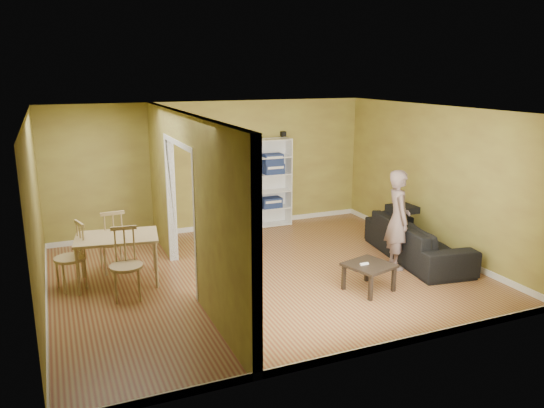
{
  "coord_description": "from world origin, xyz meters",
  "views": [
    {
      "loc": [
        -2.98,
        -7.38,
        3.17
      ],
      "look_at": [
        0.2,
        0.2,
        1.1
      ],
      "focal_mm": 35.0,
      "sensor_mm": 36.0,
      "label": 1
    }
  ],
  "objects_px": {
    "person": "(399,211)",
    "chair_far": "(112,240)",
    "chair_near": "(126,264)",
    "dining_table": "(117,241)",
    "chair_left": "(70,256)",
    "sofa": "(418,234)",
    "bookshelf": "(271,182)",
    "coffee_table": "(369,268)"
  },
  "relations": [
    {
      "from": "sofa",
      "to": "chair_left",
      "type": "bearing_deg",
      "value": 88.64
    },
    {
      "from": "sofa",
      "to": "chair_near",
      "type": "xyz_separation_m",
      "value": [
        -4.86,
        0.25,
        0.07
      ]
    },
    {
      "from": "sofa",
      "to": "chair_near",
      "type": "bearing_deg",
      "value": 95.2
    },
    {
      "from": "chair_near",
      "to": "sofa",
      "type": "bearing_deg",
      "value": 3.79
    },
    {
      "from": "chair_near",
      "to": "bookshelf",
      "type": "bearing_deg",
      "value": 45.33
    },
    {
      "from": "coffee_table",
      "to": "chair_near",
      "type": "distance_m",
      "value": 3.51
    },
    {
      "from": "bookshelf",
      "to": "chair_near",
      "type": "xyz_separation_m",
      "value": [
        -3.35,
        -2.68,
        -0.4
      ]
    },
    {
      "from": "person",
      "to": "bookshelf",
      "type": "relative_size",
      "value": 1.05
    },
    {
      "from": "chair_left",
      "to": "sofa",
      "type": "bearing_deg",
      "value": 65.22
    },
    {
      "from": "sofa",
      "to": "coffee_table",
      "type": "height_order",
      "value": "sofa"
    },
    {
      "from": "bookshelf",
      "to": "chair_left",
      "type": "bearing_deg",
      "value": -153.92
    },
    {
      "from": "bookshelf",
      "to": "chair_near",
      "type": "bearing_deg",
      "value": -141.39
    },
    {
      "from": "coffee_table",
      "to": "chair_far",
      "type": "distance_m",
      "value": 4.1
    },
    {
      "from": "coffee_table",
      "to": "chair_near",
      "type": "xyz_separation_m",
      "value": [
        -3.33,
        1.1,
        0.16
      ]
    },
    {
      "from": "sofa",
      "to": "person",
      "type": "relative_size",
      "value": 1.22
    },
    {
      "from": "person",
      "to": "chair_left",
      "type": "relative_size",
      "value": 1.91
    },
    {
      "from": "coffee_table",
      "to": "chair_left",
      "type": "distance_m",
      "value": 4.43
    },
    {
      "from": "bookshelf",
      "to": "chair_near",
      "type": "distance_m",
      "value": 4.31
    },
    {
      "from": "sofa",
      "to": "bookshelf",
      "type": "xyz_separation_m",
      "value": [
        -1.51,
        2.92,
        0.47
      ]
    },
    {
      "from": "sofa",
      "to": "bookshelf",
      "type": "relative_size",
      "value": 1.28
    },
    {
      "from": "chair_left",
      "to": "chair_far",
      "type": "bearing_deg",
      "value": 112.71
    },
    {
      "from": "sofa",
      "to": "chair_near",
      "type": "relative_size",
      "value": 2.28
    },
    {
      "from": "person",
      "to": "chair_near",
      "type": "xyz_separation_m",
      "value": [
        -4.29,
        0.44,
        -0.45
      ]
    },
    {
      "from": "sofa",
      "to": "person",
      "type": "height_order",
      "value": "person"
    },
    {
      "from": "dining_table",
      "to": "chair_near",
      "type": "xyz_separation_m",
      "value": [
        0.04,
        -0.64,
        -0.16
      ]
    },
    {
      "from": "sofa",
      "to": "chair_left",
      "type": "distance_m",
      "value": 5.65
    },
    {
      "from": "person",
      "to": "chair_far",
      "type": "relative_size",
      "value": 1.84
    },
    {
      "from": "chair_left",
      "to": "chair_near",
      "type": "distance_m",
      "value": 0.99
    },
    {
      "from": "chair_left",
      "to": "chair_near",
      "type": "xyz_separation_m",
      "value": [
        0.72,
        -0.68,
        0.01
      ]
    },
    {
      "from": "sofa",
      "to": "dining_table",
      "type": "relative_size",
      "value": 1.94
    },
    {
      "from": "coffee_table",
      "to": "dining_table",
      "type": "relative_size",
      "value": 0.51
    },
    {
      "from": "person",
      "to": "chair_far",
      "type": "xyz_separation_m",
      "value": [
        -4.34,
        1.64,
        -0.44
      ]
    },
    {
      "from": "dining_table",
      "to": "chair_left",
      "type": "height_order",
      "value": "chair_left"
    },
    {
      "from": "dining_table",
      "to": "sofa",
      "type": "bearing_deg",
      "value": -10.25
    },
    {
      "from": "person",
      "to": "bookshelf",
      "type": "distance_m",
      "value": 3.25
    },
    {
      "from": "dining_table",
      "to": "chair_far",
      "type": "xyz_separation_m",
      "value": [
        -0.02,
        0.57,
        -0.15
      ]
    },
    {
      "from": "person",
      "to": "chair_near",
      "type": "distance_m",
      "value": 4.33
    },
    {
      "from": "dining_table",
      "to": "chair_left",
      "type": "xyz_separation_m",
      "value": [
        -0.68,
        0.05,
        -0.17
      ]
    },
    {
      "from": "chair_left",
      "to": "chair_near",
      "type": "relative_size",
      "value": 0.98
    },
    {
      "from": "chair_left",
      "to": "person",
      "type": "bearing_deg",
      "value": 62.05
    },
    {
      "from": "sofa",
      "to": "bookshelf",
      "type": "distance_m",
      "value": 3.32
    },
    {
      "from": "sofa",
      "to": "chair_left",
      "type": "relative_size",
      "value": 2.32
    }
  ]
}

